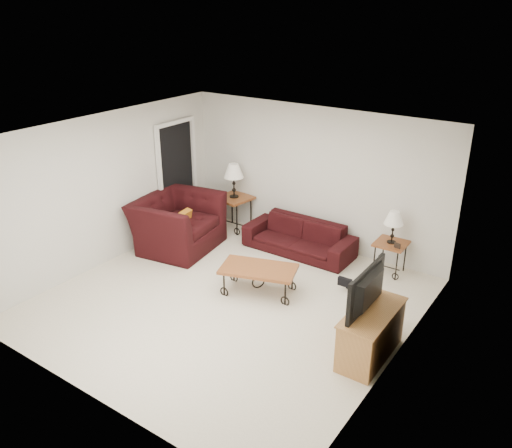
{
  "coord_description": "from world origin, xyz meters",
  "views": [
    {
      "loc": [
        4.15,
        -5.3,
        4.14
      ],
      "look_at": [
        0.0,
        0.7,
        1.0
      ],
      "focal_mm": 36.93,
      "sensor_mm": 36.0,
      "label": 1
    }
  ],
  "objects_px": {
    "armchair": "(178,223)",
    "backpack": "(348,277)",
    "lamp_right": "(393,227)",
    "side_table_left": "(234,213)",
    "tv_stand": "(371,334)",
    "television": "(374,291)",
    "side_table_right": "(390,257)",
    "coffee_table": "(258,280)",
    "lamp_left": "(234,181)",
    "sofa": "(299,237)"
  },
  "relations": [
    {
      "from": "coffee_table",
      "to": "side_table_left",
      "type": "bearing_deg",
      "value": 135.27
    },
    {
      "from": "backpack",
      "to": "side_table_right",
      "type": "bearing_deg",
      "value": 76.07
    },
    {
      "from": "sofa",
      "to": "side_table_right",
      "type": "relative_size",
      "value": 3.63
    },
    {
      "from": "side_table_left",
      "to": "coffee_table",
      "type": "distance_m",
      "value": 2.47
    },
    {
      "from": "side_table_left",
      "to": "sofa",
      "type": "bearing_deg",
      "value": -6.63
    },
    {
      "from": "tv_stand",
      "to": "television",
      "type": "bearing_deg",
      "value": 180.0
    },
    {
      "from": "lamp_right",
      "to": "lamp_left",
      "type": "bearing_deg",
      "value": 180.0
    },
    {
      "from": "side_table_right",
      "to": "armchair",
      "type": "xyz_separation_m",
      "value": [
        -3.48,
        -1.24,
        0.2
      ]
    },
    {
      "from": "lamp_left",
      "to": "tv_stand",
      "type": "relative_size",
      "value": 0.6
    },
    {
      "from": "side_table_left",
      "to": "armchair",
      "type": "relative_size",
      "value": 0.45
    },
    {
      "from": "side_table_right",
      "to": "backpack",
      "type": "xyz_separation_m",
      "value": [
        -0.31,
        -0.88,
        -0.05
      ]
    },
    {
      "from": "sofa",
      "to": "tv_stand",
      "type": "xyz_separation_m",
      "value": [
        2.23,
        -2.05,
        0.04
      ]
    },
    {
      "from": "side_table_left",
      "to": "lamp_left",
      "type": "bearing_deg",
      "value": 0.0
    },
    {
      "from": "sofa",
      "to": "television",
      "type": "xyz_separation_m",
      "value": [
        2.21,
        -2.05,
        0.64
      ]
    },
    {
      "from": "side_table_left",
      "to": "side_table_right",
      "type": "bearing_deg",
      "value": -0.0
    },
    {
      "from": "coffee_table",
      "to": "television",
      "type": "xyz_separation_m",
      "value": [
        2.0,
        -0.49,
        0.72
      ]
    },
    {
      "from": "side_table_left",
      "to": "backpack",
      "type": "distance_m",
      "value": 2.97
    },
    {
      "from": "side_table_right",
      "to": "tv_stand",
      "type": "bearing_deg",
      "value": -74.29
    },
    {
      "from": "sofa",
      "to": "armchair",
      "type": "xyz_separation_m",
      "value": [
        -1.88,
        -1.06,
        0.18
      ]
    },
    {
      "from": "tv_stand",
      "to": "television",
      "type": "distance_m",
      "value": 0.6
    },
    {
      "from": "side_table_left",
      "to": "side_table_right",
      "type": "height_order",
      "value": "side_table_left"
    },
    {
      "from": "sofa",
      "to": "coffee_table",
      "type": "relative_size",
      "value": 1.73
    },
    {
      "from": "lamp_right",
      "to": "television",
      "type": "bearing_deg",
      "value": -74.77
    },
    {
      "from": "sofa",
      "to": "side_table_right",
      "type": "height_order",
      "value": "sofa"
    },
    {
      "from": "tv_stand",
      "to": "television",
      "type": "relative_size",
      "value": 1.12
    },
    {
      "from": "sofa",
      "to": "television",
      "type": "distance_m",
      "value": 3.08
    },
    {
      "from": "lamp_left",
      "to": "television",
      "type": "distance_m",
      "value": 4.37
    },
    {
      "from": "side_table_left",
      "to": "coffee_table",
      "type": "xyz_separation_m",
      "value": [
        1.75,
        -1.74,
        -0.12
      ]
    },
    {
      "from": "sofa",
      "to": "side_table_left",
      "type": "relative_size",
      "value": 2.98
    },
    {
      "from": "coffee_table",
      "to": "tv_stand",
      "type": "bearing_deg",
      "value": -13.67
    },
    {
      "from": "armchair",
      "to": "television",
      "type": "xyz_separation_m",
      "value": [
        4.08,
        -0.99,
        0.46
      ]
    },
    {
      "from": "side_table_right",
      "to": "backpack",
      "type": "relative_size",
      "value": 1.25
    },
    {
      "from": "lamp_right",
      "to": "tv_stand",
      "type": "height_order",
      "value": "lamp_right"
    },
    {
      "from": "side_table_right",
      "to": "television",
      "type": "xyz_separation_m",
      "value": [
        0.61,
        -2.23,
        0.66
      ]
    },
    {
      "from": "sofa",
      "to": "lamp_right",
      "type": "relative_size",
      "value": 3.63
    },
    {
      "from": "lamp_right",
      "to": "backpack",
      "type": "xyz_separation_m",
      "value": [
        -0.31,
        -0.88,
        -0.59
      ]
    },
    {
      "from": "side_table_right",
      "to": "television",
      "type": "relative_size",
      "value": 0.55
    },
    {
      "from": "sofa",
      "to": "television",
      "type": "bearing_deg",
      "value": -42.9
    },
    {
      "from": "lamp_right",
      "to": "backpack",
      "type": "height_order",
      "value": "lamp_right"
    },
    {
      "from": "side_table_left",
      "to": "armchair",
      "type": "height_order",
      "value": "armchair"
    },
    {
      "from": "tv_stand",
      "to": "side_table_left",
      "type": "bearing_deg",
      "value": 149.43
    },
    {
      "from": "side_table_right",
      "to": "coffee_table",
      "type": "distance_m",
      "value": 2.23
    },
    {
      "from": "tv_stand",
      "to": "backpack",
      "type": "height_order",
      "value": "tv_stand"
    },
    {
      "from": "armchair",
      "to": "backpack",
      "type": "distance_m",
      "value": 3.2
    },
    {
      "from": "side_table_right",
      "to": "lamp_left",
      "type": "bearing_deg",
      "value": 180.0
    },
    {
      "from": "tv_stand",
      "to": "backpack",
      "type": "bearing_deg",
      "value": 124.84
    },
    {
      "from": "lamp_right",
      "to": "tv_stand",
      "type": "relative_size",
      "value": 0.5
    },
    {
      "from": "backpack",
      "to": "tv_stand",
      "type": "bearing_deg",
      "value": -49.45
    },
    {
      "from": "side_table_right",
      "to": "coffee_table",
      "type": "bearing_deg",
      "value": -128.71
    },
    {
      "from": "lamp_right",
      "to": "side_table_left",
      "type": "bearing_deg",
      "value": 180.0
    }
  ]
}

